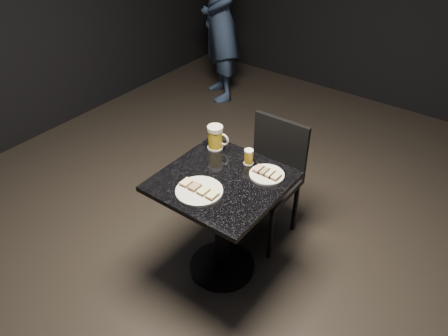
{
  "coord_description": "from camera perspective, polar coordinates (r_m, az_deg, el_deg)",
  "views": [
    {
      "loc": [
        1.21,
        -1.6,
        2.29
      ],
      "look_at": [
        0.0,
        0.02,
        0.82
      ],
      "focal_mm": 35.0,
      "sensor_mm": 36.0,
      "label": 1
    }
  ],
  "objects": [
    {
      "name": "patron",
      "position": [
        4.82,
        -0.42,
        18.91
      ],
      "size": [
        0.77,
        0.72,
        1.76
      ],
      "primitive_type": "imported",
      "rotation": [
        0.0,
        0.0,
        -0.64
      ],
      "color": "navy",
      "rests_on": "floor"
    },
    {
      "name": "table",
      "position": [
        2.69,
        -0.26,
        -5.61
      ],
      "size": [
        0.7,
        0.7,
        0.75
      ],
      "color": "black",
      "rests_on": "floor"
    },
    {
      "name": "beer_mug",
      "position": [
        2.76,
        -1.09,
        4.01
      ],
      "size": [
        0.14,
        0.1,
        0.16
      ],
      "color": "silver",
      "rests_on": "table"
    },
    {
      "name": "canapes_on_plate_large",
      "position": [
        2.43,
        -3.28,
        -2.73
      ],
      "size": [
        0.24,
        0.07,
        0.02
      ],
      "color": "#4C3521",
      "rests_on": "plate_large"
    },
    {
      "name": "plate_large",
      "position": [
        2.44,
        -3.26,
        -3.03
      ],
      "size": [
        0.27,
        0.27,
        0.01
      ],
      "primitive_type": "cylinder",
      "color": "silver",
      "rests_on": "table"
    },
    {
      "name": "canapes_on_plate_small",
      "position": [
        2.56,
        5.63,
        -0.59
      ],
      "size": [
        0.17,
        0.07,
        0.02
      ],
      "color": "#4C3521",
      "rests_on": "plate_small"
    },
    {
      "name": "beer_tumbler",
      "position": [
        2.64,
        3.25,
        1.46
      ],
      "size": [
        0.06,
        0.06,
        0.1
      ],
      "color": "silver",
      "rests_on": "table"
    },
    {
      "name": "floor",
      "position": [
        3.05,
        -0.23,
        -12.79
      ],
      "size": [
        6.0,
        6.0,
        0.0
      ],
      "primitive_type": "plane",
      "color": "black",
      "rests_on": "ground"
    },
    {
      "name": "plate_small",
      "position": [
        2.57,
        5.61,
        -0.89
      ],
      "size": [
        0.21,
        0.21,
        0.01
      ],
      "primitive_type": "cylinder",
      "color": "white",
      "rests_on": "table"
    },
    {
      "name": "chair",
      "position": [
        3.01,
        5.99,
        -0.75
      ],
      "size": [
        0.41,
        0.41,
        0.87
      ],
      "color": "black",
      "rests_on": "floor"
    }
  ]
}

